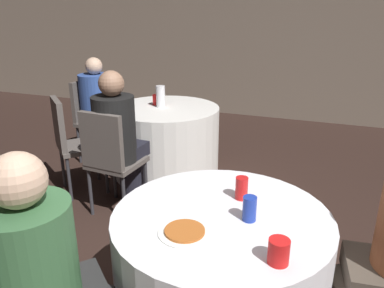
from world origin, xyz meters
The scene contains 15 objects.
wall_back centered at (0.00, 4.36, 1.40)m, with size 16.00×0.06×2.80m.
table_near centered at (0.16, -0.08, 0.36)m, with size 1.08×1.08×0.73m.
table_far centered at (-0.97, 1.75, 0.36)m, with size 1.10×1.10×0.73m.
chair_far_southwest centered at (-1.62, 1.03, 0.56)m, with size 0.56×0.56×0.92m.
chair_far_west centered at (-1.93, 1.82, 0.56)m, with size 0.43×0.43×0.92m.
chair_far_south centered at (-1.04, 0.79, 0.56)m, with size 0.43×0.43×0.92m.
person_black_shirt centered at (-1.03, 0.95, 0.63)m, with size 0.36×0.51×1.22m.
person_green_jacket centered at (-0.37, -0.68, 0.62)m, with size 0.47×0.48×1.21m.
person_blue_shirt centered at (-1.78, 1.81, 0.61)m, with size 0.52×0.38×1.18m.
pizza_plate_near centered at (0.04, -0.29, 0.73)m, with size 0.24×0.24×0.02m.
soda_can_red centered at (0.21, 0.12, 0.79)m, with size 0.07×0.07×0.12m.
soda_can_blue centered at (0.29, -0.08, 0.79)m, with size 0.07×0.07×0.12m.
cup_near centered at (0.47, -0.35, 0.78)m, with size 0.09×0.09×0.10m.
bottle_far centered at (-1.02, 1.74, 0.84)m, with size 0.09×0.09×0.22m.
cup_far centered at (-1.11, 1.81, 0.78)m, with size 0.07×0.07×0.11m.
Camera 1 is at (0.58, -1.63, 1.67)m, focal length 35.00 mm.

